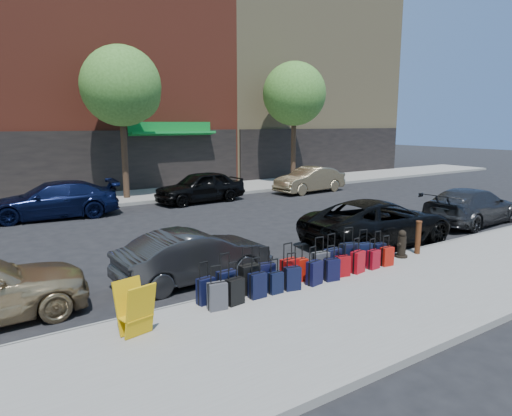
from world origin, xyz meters
TOP-DOWN VIEW (x-y plane):
  - ground at (0.00, 0.00)m, footprint 120.00×120.00m
  - sidewalk_near at (0.00, -6.50)m, footprint 60.00×4.00m
  - sidewalk_far at (0.00, 10.00)m, footprint 60.00×4.00m
  - curb_near at (0.00, -4.48)m, footprint 60.00×0.08m
  - curb_far at (0.00, 7.98)m, footprint 60.00×0.08m
  - building_center at (0.00, 17.99)m, footprint 17.00×12.85m
  - building_right at (16.00, 17.99)m, footprint 15.00×12.12m
  - tree_center at (0.64, 9.50)m, footprint 3.80×3.80m
  - tree_right at (11.14, 9.50)m, footprint 3.80×3.80m
  - suitcase_front_0 at (-2.53, -4.76)m, footprint 0.39×0.25m
  - suitcase_front_1 at (-2.05, -4.79)m, footprint 0.42×0.25m
  - suitcase_front_2 at (-1.48, -4.78)m, footprint 0.43×0.25m
  - suitcase_front_3 at (-1.07, -4.81)m, footprint 0.44×0.29m
  - suitcase_front_4 at (-0.43, -4.84)m, footprint 0.41×0.24m
  - suitcase_front_5 at (-0.08, -4.78)m, footprint 0.37×0.22m
  - suitcase_front_6 at (0.53, -4.81)m, footprint 0.43×0.27m
  - suitcase_front_7 at (0.95, -4.78)m, footprint 0.42×0.23m
  - suitcase_front_8 at (1.53, -4.77)m, footprint 0.48×0.33m
  - suitcase_front_9 at (2.08, -4.75)m, footprint 0.43×0.29m
  - suitcase_front_10 at (2.53, -4.85)m, footprint 0.36×0.20m
  - suitcase_back_0 at (-2.47, -5.15)m, footprint 0.40×0.27m
  - suitcase_back_1 at (-2.05, -5.12)m, footprint 0.39×0.26m
  - suitcase_back_2 at (-1.47, -5.08)m, footprint 0.36×0.21m
  - suitcase_back_3 at (-1.00, -5.09)m, footprint 0.32×0.19m
  - suitcase_back_4 at (-0.57, -5.13)m, footprint 0.39×0.27m
  - suitcase_back_5 at (0.06, -5.14)m, footprint 0.40×0.28m
  - suitcase_back_6 at (0.57, -5.16)m, footprint 0.38×0.26m
  - suitcase_back_7 at (1.01, -5.08)m, footprint 0.37×0.26m
  - suitcase_back_8 at (1.51, -5.09)m, footprint 0.40×0.28m
  - suitcase_back_9 at (2.07, -5.09)m, footprint 0.34×0.22m
  - suitcase_back_10 at (2.55, -5.11)m, footprint 0.35×0.22m
  - fire_hydrant at (3.49, -4.82)m, footprint 0.39×0.34m
  - bollard at (4.15, -4.84)m, footprint 0.17×0.17m
  - display_rack at (-4.19, -5.32)m, footprint 0.64×0.68m
  - car_near_1 at (-1.92, -3.02)m, footprint 3.88×1.52m
  - car_near_2 at (4.43, -3.16)m, footprint 5.23×2.53m
  - car_near_3 at (9.68, -3.08)m, footprint 4.87×2.29m
  - car_far_1 at (-3.34, 6.93)m, footprint 5.28×2.66m
  - car_far_2 at (3.32, 7.01)m, footprint 4.53×2.06m
  - car_far_3 at (9.82, 6.53)m, footprint 4.36×1.81m

SIDE VIEW (x-z plane):
  - ground at x=0.00m, z-range 0.00..0.00m
  - sidewalk_near at x=0.00m, z-range 0.00..0.15m
  - sidewalk_far at x=0.00m, z-range 0.00..0.15m
  - curb_near at x=0.00m, z-range 0.00..0.15m
  - curb_far at x=0.00m, z-range 0.00..0.15m
  - suitcase_back_3 at x=-1.00m, z-range 0.01..0.77m
  - suitcase_back_9 at x=2.07m, z-range 0.00..0.78m
  - suitcase_back_10 at x=2.55m, z-range 0.00..0.79m
  - suitcase_back_7 at x=1.01m, z-range 0.00..0.80m
  - suitcase_back_6 at x=0.57m, z-range -0.01..0.83m
  - suitcase_back_4 at x=-0.57m, z-range -0.01..0.83m
  - suitcase_front_10 at x=2.53m, z-range -0.01..0.85m
  - suitcase_front_5 at x=-0.08m, z-range -0.01..0.85m
  - suitcase_back_2 at x=-1.47m, z-range -0.01..0.85m
  - suitcase_back_8 at x=1.51m, z-range -0.01..0.86m
  - suitcase_back_1 at x=-2.05m, z-range -0.01..0.86m
  - suitcase_front_0 at x=-2.53m, z-range -0.01..0.86m
  - suitcase_back_5 at x=0.06m, z-range -0.02..0.87m
  - suitcase_back_0 at x=-2.47m, z-range -0.02..0.87m
  - suitcase_front_9 at x=2.08m, z-range -0.03..0.92m
  - suitcase_front_6 at x=0.53m, z-range -0.03..0.94m
  - suitcase_front_3 at x=-1.07m, z-range -0.03..0.94m
  - suitcase_front_4 at x=-0.43m, z-range -0.03..0.95m
  - suitcase_front_1 at x=-2.05m, z-range -0.03..0.95m
  - suitcase_front_7 at x=0.95m, z-range -0.04..0.96m
  - suitcase_front_2 at x=-1.48m, z-range -0.04..0.99m
  - suitcase_front_8 at x=1.53m, z-range -0.05..1.02m
  - fire_hydrant at x=3.49m, z-range 0.12..0.88m
  - display_rack at x=-4.19m, z-range 0.14..1.09m
  - car_near_1 at x=-1.92m, z-range 0.00..1.26m
  - bollard at x=4.15m, z-range 0.16..1.11m
  - car_near_3 at x=9.68m, z-range 0.00..1.37m
  - car_far_3 at x=9.82m, z-range 0.00..1.40m
  - car_near_2 at x=4.43m, z-range 0.00..1.43m
  - car_far_1 at x=-3.34m, z-range 0.00..1.47m
  - car_far_2 at x=3.32m, z-range 0.00..1.51m
  - tree_center at x=0.64m, z-range 1.78..9.05m
  - tree_right at x=11.14m, z-range 1.78..9.05m
  - building_right at x=16.00m, z-range -0.02..17.98m
  - building_center at x=0.00m, z-range -0.02..19.98m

